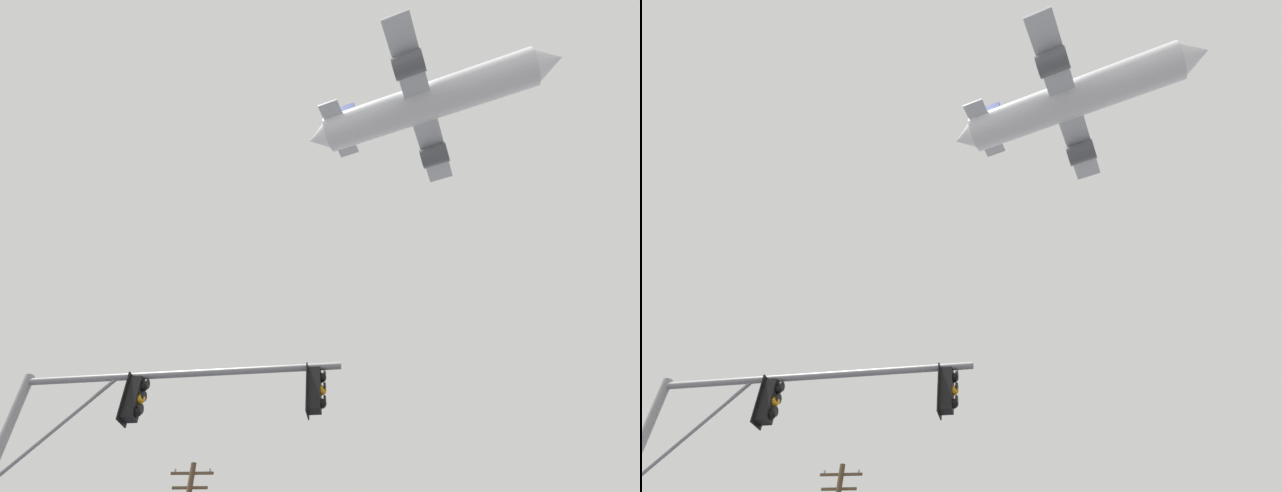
{
  "view_description": "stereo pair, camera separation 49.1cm",
  "coord_description": "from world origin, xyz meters",
  "views": [
    {
      "loc": [
        0.64,
        -3.8,
        1.53
      ],
      "look_at": [
        0.25,
        12.32,
        16.04
      ],
      "focal_mm": 27.79,
      "sensor_mm": 36.0,
      "label": 1
    },
    {
      "loc": [
        1.13,
        -3.78,
        1.53
      ],
      "look_at": [
        0.25,
        12.32,
        16.04
      ],
      "focal_mm": 27.79,
      "sensor_mm": 36.0,
      "label": 2
    }
  ],
  "objects": [
    {
      "name": "airplane",
      "position": [
        9.85,
        21.51,
        41.88
      ],
      "size": [
        23.09,
        17.83,
        6.45
      ],
      "color": "white"
    },
    {
      "name": "signal_pole_near",
      "position": [
        -3.71,
        5.99,
        5.11
      ],
      "size": [
        7.04,
        0.85,
        6.76
      ],
      "color": "gray",
      "rests_on": "ground"
    }
  ]
}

